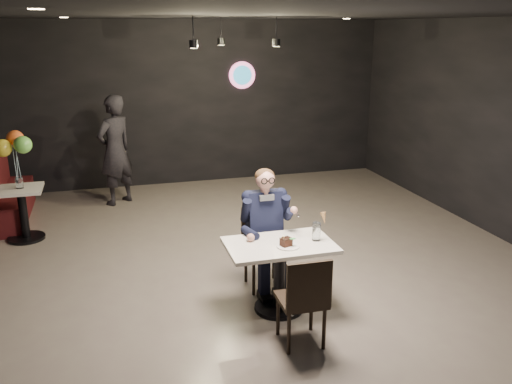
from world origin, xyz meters
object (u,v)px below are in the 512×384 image
object	(u,v)px
sundae_glass	(316,231)
passerby	(115,150)
chair_far	(264,249)
chair_near	(301,298)
booth_bench	(10,189)
side_table	(24,215)
seated_man	(264,228)
main_table	(279,277)
balloon_vase	(19,183)

from	to	relation	value
sundae_glass	passerby	size ratio (longest dim) A/B	0.11
chair_far	passerby	world-z (taller)	passerby
chair_near	booth_bench	distance (m)	5.47
side_table	passerby	world-z (taller)	passerby
seated_man	booth_bench	size ratio (longest dim) A/B	0.76
main_table	passerby	world-z (taller)	passerby
chair_far	seated_man	size ratio (longest dim) A/B	0.64
main_table	balloon_vase	xyz separation A→B (m)	(-2.80, 2.86, 0.45)
seated_man	booth_bench	bearing A→B (deg)	133.19
sundae_glass	chair_near	bearing A→B (deg)	-122.08
balloon_vase	main_table	bearing A→B (deg)	-45.53
chair_far	seated_man	distance (m)	0.26
main_table	passerby	xyz separation A→B (m)	(-1.48, 4.19, 0.54)
chair_near	side_table	distance (m)	4.49
chair_far	booth_bench	xyz separation A→B (m)	(-3.10, 3.31, 0.01)
balloon_vase	passerby	xyz separation A→B (m)	(1.32, 1.33, 0.09)
main_table	chair_near	world-z (taller)	chair_near
sundae_glass	side_table	xyz separation A→B (m)	(-3.19, 2.88, -0.49)
chair_near	balloon_vase	distance (m)	4.50
booth_bench	side_table	xyz separation A→B (m)	(0.30, -1.00, -0.11)
booth_bench	passerby	size ratio (longest dim) A/B	1.03
passerby	chair_far	bearing A→B (deg)	73.72
main_table	side_table	world-z (taller)	main_table
sundae_glass	balloon_vase	bearing A→B (deg)	137.99
seated_man	side_table	distance (m)	3.65
chair_near	passerby	distance (m)	5.07
seated_man	balloon_vase	xyz separation A→B (m)	(-2.80, 2.31, 0.11)
seated_man	side_table	bearing A→B (deg)	140.56
chair_near	main_table	bearing A→B (deg)	91.36
main_table	balloon_vase	bearing A→B (deg)	134.47
balloon_vase	passerby	bearing A→B (deg)	45.16
main_table	side_table	bearing A→B (deg)	134.47
main_table	sundae_glass	distance (m)	0.61
sundae_glass	side_table	bearing A→B (deg)	137.99
chair_far	main_table	bearing A→B (deg)	-90.00
balloon_vase	chair_far	bearing A→B (deg)	-39.44
main_table	seated_man	xyz separation A→B (m)	(0.00, 0.55, 0.34)
seated_man	passerby	world-z (taller)	passerby
side_table	balloon_vase	xyz separation A→B (m)	(0.00, 0.00, 0.47)
booth_bench	main_table	bearing A→B (deg)	-51.17
seated_man	booth_bench	distance (m)	4.54
balloon_vase	passerby	distance (m)	1.88
side_table	sundae_glass	bearing A→B (deg)	-42.01
side_table	passerby	size ratio (longest dim) A/B	0.39
main_table	side_table	distance (m)	4.00
main_table	sundae_glass	xyz separation A→B (m)	(0.39, -0.02, 0.47)
sundae_glass	side_table	size ratio (longest dim) A/B	0.27
side_table	balloon_vase	world-z (taller)	balloon_vase
chair_far	side_table	bearing A→B (deg)	140.56
chair_far	passerby	bearing A→B (deg)	112.12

